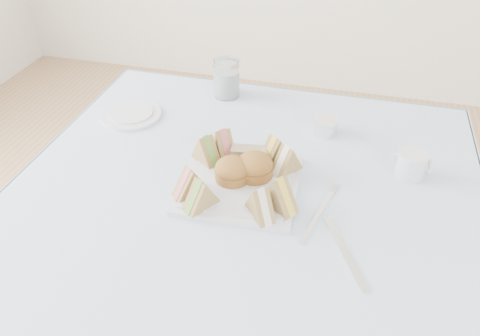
% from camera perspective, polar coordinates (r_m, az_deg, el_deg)
% --- Properties ---
extents(table, '(0.90, 0.90, 0.74)m').
position_cam_1_polar(table, '(1.28, 0.21, -16.40)').
color(table, brown).
rests_on(table, floor).
extents(tablecloth, '(1.02, 1.02, 0.01)m').
position_cam_1_polar(tablecloth, '(1.00, 0.25, -3.60)').
color(tablecloth, silver).
rests_on(tablecloth, table).
extents(serving_plate, '(0.26, 0.26, 0.01)m').
position_cam_1_polar(serving_plate, '(1.02, -0.00, -1.97)').
color(serving_plate, silver).
rests_on(serving_plate, tablecloth).
extents(sandwich_fl_a, '(0.08, 0.08, 0.07)m').
position_cam_1_polar(sandwich_fl_a, '(0.97, -6.07, -1.59)').
color(sandwich_fl_a, olive).
rests_on(sandwich_fl_a, serving_plate).
extents(sandwich_fl_b, '(0.07, 0.08, 0.07)m').
position_cam_1_polar(sandwich_fl_b, '(0.94, -4.78, -3.06)').
color(sandwich_fl_b, olive).
rests_on(sandwich_fl_b, serving_plate).
extents(sandwich_fr_a, '(0.09, 0.08, 0.07)m').
position_cam_1_polar(sandwich_fr_a, '(0.94, 4.73, -2.95)').
color(sandwich_fr_a, olive).
rests_on(sandwich_fr_a, serving_plate).
extents(sandwich_fr_b, '(0.07, 0.08, 0.07)m').
position_cam_1_polar(sandwich_fr_b, '(0.92, 2.47, -4.11)').
color(sandwich_fr_b, olive).
rests_on(sandwich_fr_b, serving_plate).
extents(sandwich_bl_a, '(0.08, 0.07, 0.07)m').
position_cam_1_polar(sandwich_bl_a, '(1.06, -4.16, 2.38)').
color(sandwich_bl_a, olive).
rests_on(sandwich_bl_a, serving_plate).
extents(sandwich_bl_b, '(0.08, 0.08, 0.07)m').
position_cam_1_polar(sandwich_bl_b, '(1.08, -2.10, 3.17)').
color(sandwich_bl_b, olive).
rests_on(sandwich_bl_b, serving_plate).
extents(sandwich_br_a, '(0.07, 0.08, 0.07)m').
position_cam_1_polar(sandwich_br_a, '(1.03, 5.69, 1.13)').
color(sandwich_br_a, olive).
rests_on(sandwich_br_a, serving_plate).
extents(sandwich_br_b, '(0.08, 0.08, 0.07)m').
position_cam_1_polar(sandwich_br_b, '(1.06, 4.23, 2.35)').
color(sandwich_br_b, olive).
rests_on(sandwich_br_b, serving_plate).
extents(scone_left, '(0.09, 0.09, 0.05)m').
position_cam_1_polar(scone_left, '(1.01, -0.94, -0.27)').
color(scone_left, brown).
rests_on(scone_left, serving_plate).
extents(scone_right, '(0.10, 0.10, 0.05)m').
position_cam_1_polar(scone_right, '(1.02, 1.80, 0.20)').
color(scone_right, brown).
rests_on(scone_right, serving_plate).
extents(pastry_slice, '(0.08, 0.04, 0.04)m').
position_cam_1_polar(pastry_slice, '(1.06, 1.10, 1.57)').
color(pastry_slice, beige).
rests_on(pastry_slice, serving_plate).
extents(side_plate, '(0.18, 0.18, 0.01)m').
position_cam_1_polar(side_plate, '(1.30, -13.08, 6.34)').
color(side_plate, silver).
rests_on(side_plate, tablecloth).
extents(water_glass, '(0.08, 0.08, 0.11)m').
position_cam_1_polar(water_glass, '(1.35, -1.65, 10.88)').
color(water_glass, white).
rests_on(water_glass, tablecloth).
extents(tea_strainer, '(0.09, 0.09, 0.04)m').
position_cam_1_polar(tea_strainer, '(1.21, 10.40, 4.97)').
color(tea_strainer, silver).
rests_on(tea_strainer, tablecloth).
extents(knife, '(0.10, 0.18, 0.00)m').
position_cam_1_polar(knife, '(0.90, 12.64, -9.90)').
color(knife, silver).
rests_on(knife, tablecloth).
extents(fork, '(0.05, 0.17, 0.00)m').
position_cam_1_polar(fork, '(0.96, 9.43, -5.85)').
color(fork, silver).
rests_on(fork, tablecloth).
extents(creamer_jug, '(0.07, 0.07, 0.06)m').
position_cam_1_polar(creamer_jug, '(1.11, 20.15, 0.42)').
color(creamer_jug, silver).
rests_on(creamer_jug, tablecloth).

